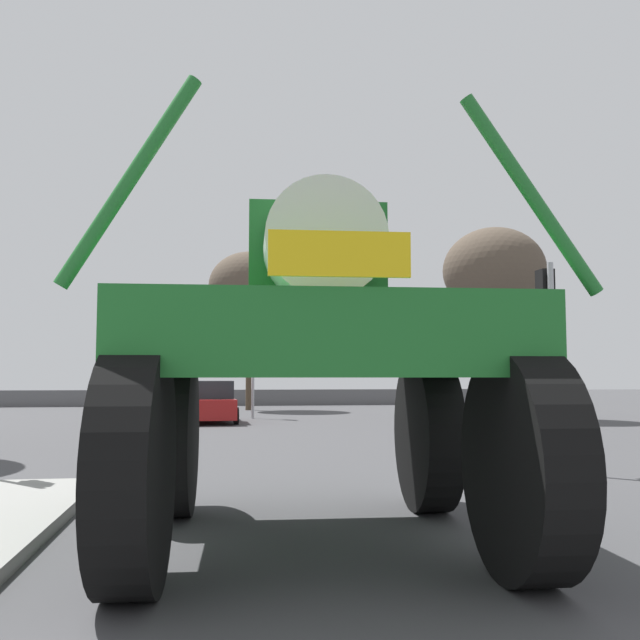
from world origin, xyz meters
The scene contains 8 objects.
ground_plane centered at (0.00, 18.00, 0.00)m, with size 120.00×120.00×0.00m, color #424244.
oversize_sprayer centered at (-0.63, 6.76, 1.87)m, with size 4.48×5.23×4.14m.
sedan_ahead centered at (-1.90, 25.61, 0.71)m, with size 2.00×4.16×1.52m.
traffic_signal_near_right centered at (4.27, 11.43, 2.74)m, with size 0.24×0.54×3.75m.
traffic_signal_far_left centered at (-0.26, 27.88, 2.88)m, with size 0.24×0.55×3.94m.
bare_tree_right centered at (9.28, 26.09, 5.87)m, with size 4.08×4.08×7.64m.
bare_tree_far_center centered at (-0.15, 34.47, 6.14)m, with size 4.04×4.04×7.88m.
roadside_barrier centered at (0.00, 39.57, 0.45)m, with size 27.29×0.24×0.90m, color #59595B.
Camera 1 is at (-1.64, -0.52, 1.73)m, focal length 39.41 mm.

